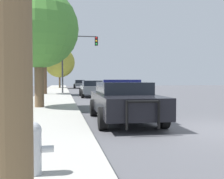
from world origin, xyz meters
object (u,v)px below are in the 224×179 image
at_px(police_car, 123,100).
at_px(car_background_distant, 80,84).
at_px(car_background_midblock, 92,88).
at_px(tree_sidewalk_far, 60,62).
at_px(fire_hydrant, 33,146).
at_px(traffic_light, 76,52).
at_px(tree_sidewalk_mid, 44,41).
at_px(tree_sidewalk_near, 39,29).

height_order(police_car, car_background_distant, police_car).
distance_m(car_background_midblock, tree_sidewalk_far, 22.42).
distance_m(fire_hydrant, traffic_light, 24.44).
bearing_deg(tree_sidewalk_mid, tree_sidewalk_near, -87.74).
relative_size(fire_hydrant, tree_sidewalk_far, 0.12).
xyz_separation_m(tree_sidewalk_far, tree_sidewalk_mid, (-1.22, -18.89, 0.81)).
height_order(police_car, tree_sidewalk_far, tree_sidewalk_far).
bearing_deg(car_background_distant, tree_sidewalk_mid, -101.92).
distance_m(car_background_distant, tree_sidewalk_far, 4.92).
bearing_deg(fire_hydrant, tree_sidewalk_mid, 92.99).
height_order(fire_hydrant, car_background_distant, car_background_distant).
bearing_deg(tree_sidewalk_near, car_background_distant, 83.09).
relative_size(traffic_light, car_background_midblock, 1.36).
relative_size(police_car, fire_hydrant, 6.93).
xyz_separation_m(car_background_distant, tree_sidewalk_mid, (-4.44, -20.30, 4.24)).
height_order(traffic_light, tree_sidewalk_far, tree_sidewalk_far).
relative_size(fire_hydrant, car_background_midblock, 0.18).
height_order(police_car, tree_sidewalk_near, tree_sidewalk_near).
bearing_deg(traffic_light, fire_hydrant, -94.27).
bearing_deg(traffic_light, car_background_midblock, -77.41).
relative_size(car_background_midblock, tree_sidewalk_mid, 0.63).
bearing_deg(fire_hydrant, car_background_midblock, 81.52).
relative_size(police_car, tree_sidewalk_mid, 0.78).
bearing_deg(car_background_distant, tree_sidewalk_near, -96.48).
bearing_deg(tree_sidewalk_near, car_background_midblock, 69.01).
distance_m(traffic_light, tree_sidewalk_far, 17.24).
xyz_separation_m(fire_hydrant, tree_sidewalk_near, (-0.68, 10.01, 3.42)).
relative_size(tree_sidewalk_near, tree_sidewalk_mid, 0.86).
distance_m(car_background_distant, tree_sidewalk_near, 33.05).
height_order(fire_hydrant, tree_sidewalk_mid, tree_sidewalk_mid).
xyz_separation_m(fire_hydrant, tree_sidewalk_mid, (-1.17, 22.36, 4.43)).
height_order(fire_hydrant, tree_sidewalk_near, tree_sidewalk_near).
distance_m(fire_hydrant, tree_sidewalk_far, 41.42).
height_order(car_background_midblock, tree_sidewalk_mid, tree_sidewalk_mid).
relative_size(car_background_distant, tree_sidewalk_mid, 0.68).
xyz_separation_m(police_car, tree_sidewalk_far, (-2.51, 35.67, 3.40)).
xyz_separation_m(traffic_light, car_background_distant, (1.48, 18.56, -3.46)).
bearing_deg(traffic_light, tree_sidewalk_near, -99.98).
bearing_deg(traffic_light, police_car, -87.64).
bearing_deg(car_background_distant, tree_sidewalk_far, -155.99).
bearing_deg(tree_sidewalk_far, car_background_distant, 23.58).
relative_size(traffic_light, car_background_distant, 1.25).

